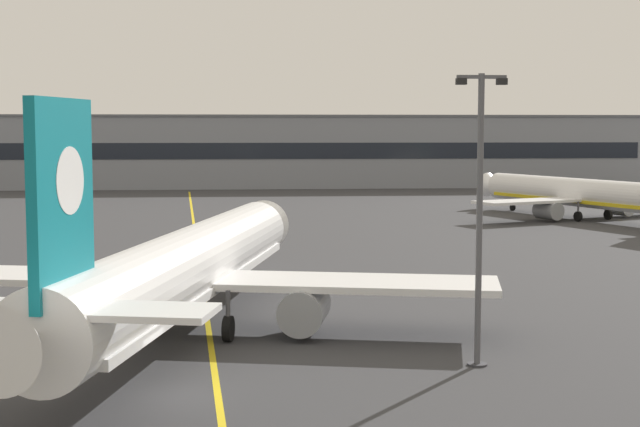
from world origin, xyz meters
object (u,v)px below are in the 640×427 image
airliner_background (584,194)px  airliner_foreground (187,268)px  safety_cone_by_nose_gear (216,278)px  apron_lamp_post (479,215)px

airliner_background → airliner_foreground: bearing=-126.7°
airliner_foreground → safety_cone_by_nose_gear: (1.00, 16.18, -3.11)m
airliner_background → safety_cone_by_nose_gear: size_ratio=63.18×
airliner_background → safety_cone_by_nose_gear: airliner_background is taller
airliner_foreground → apron_lamp_post: apron_lamp_post is taller
airliner_foreground → airliner_background: bearing=53.3°
safety_cone_by_nose_gear → airliner_background: bearing=44.6°
airliner_foreground → safety_cone_by_nose_gear: airliner_foreground is taller
apron_lamp_post → safety_cone_by_nose_gear: apron_lamp_post is taller
airliner_background → apron_lamp_post: apron_lamp_post is taller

